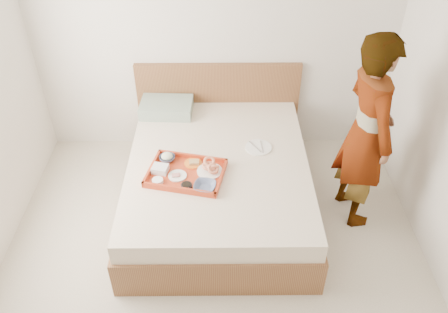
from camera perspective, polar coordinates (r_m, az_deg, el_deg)
ground at (r=3.69m, az=-1.23°, el=-16.84°), size 3.50×4.00×0.01m
wall_back at (r=4.45m, az=-1.24°, el=15.54°), size 3.50×0.01×2.60m
bed at (r=4.16m, az=-0.70°, el=-3.30°), size 1.65×2.00×0.53m
headboard at (r=4.81m, az=-0.71°, el=6.31°), size 1.65×0.06×0.95m
pillow at (r=4.60m, az=-7.12°, el=6.04°), size 0.52×0.36×0.12m
tray at (r=3.83m, az=-4.71°, el=-2.03°), size 0.70×0.57×0.06m
prawn_plate at (r=3.84m, az=-1.78°, el=-1.82°), size 0.25×0.25×0.01m
navy_bowl_big at (r=3.68m, az=-2.38°, el=-3.71°), size 0.21×0.21×0.04m
sauce_dish at (r=3.69m, az=-4.65°, el=-3.66°), size 0.11×0.11×0.03m
meat_plate at (r=3.81m, az=-5.78°, el=-2.39°), size 0.18×0.18×0.01m
bread_plate at (r=3.93m, az=-3.84°, el=-0.84°), size 0.18×0.18×0.01m
salad_bowl at (r=3.98m, az=-7.03°, el=-0.22°), size 0.16×0.16×0.04m
plastic_tub at (r=3.86m, az=-7.91°, el=-1.54°), size 0.15×0.13×0.06m
cheese_round at (r=3.77m, az=-8.21°, el=-3.01°), size 0.11×0.11×0.03m
dinner_plate at (r=4.13m, az=4.28°, el=1.13°), size 0.28×0.28×0.01m
person at (r=3.90m, az=17.20°, el=2.78°), size 0.53×0.70×1.73m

